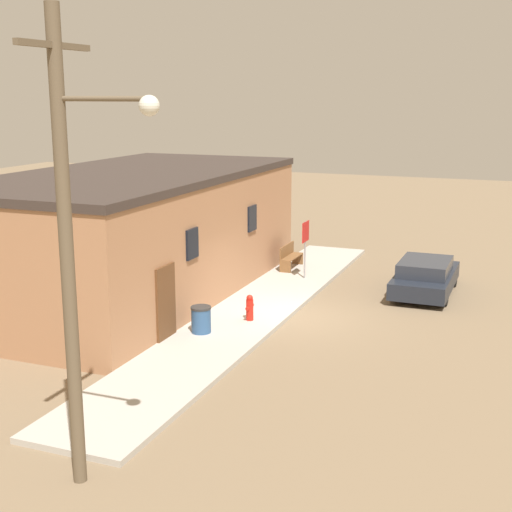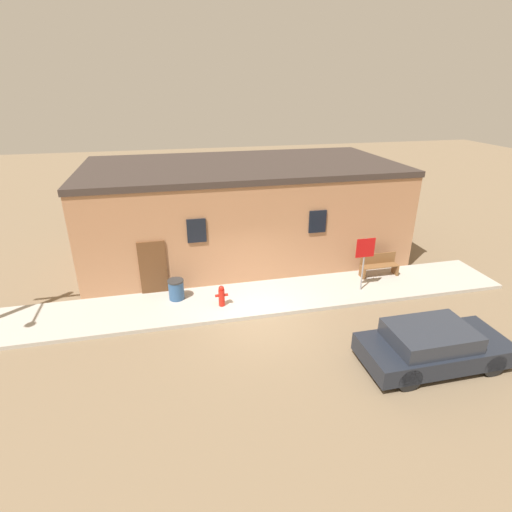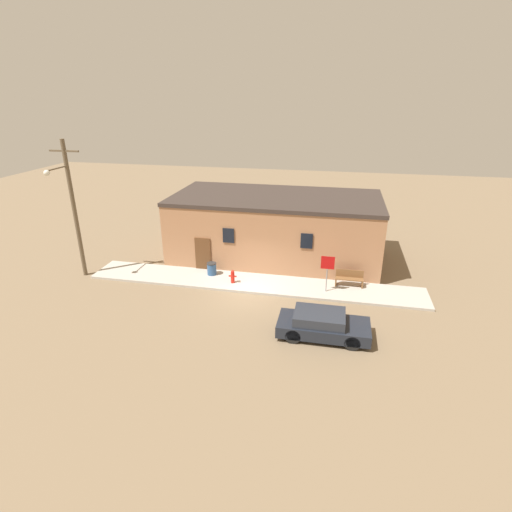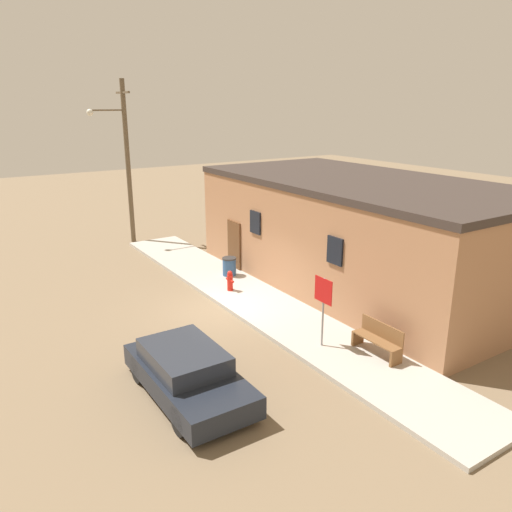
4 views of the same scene
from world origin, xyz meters
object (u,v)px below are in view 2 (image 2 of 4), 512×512
object	(u,v)px
bench	(379,265)
parked_car	(433,346)
fire_hydrant	(222,296)
trash_bin	(176,289)
stop_sign	(365,254)

from	to	relation	value
bench	parked_car	distance (m)	5.51
fire_hydrant	parked_car	distance (m)	6.95
fire_hydrant	trash_bin	xyz separation A→B (m)	(-1.55, 0.86, -0.01)
fire_hydrant	parked_car	world-z (taller)	parked_car
fire_hydrant	bench	xyz separation A→B (m)	(6.67, 1.01, 0.06)
fire_hydrant	stop_sign	world-z (taller)	stop_sign
fire_hydrant	parked_car	bearing A→B (deg)	-38.83
fire_hydrant	bench	bearing A→B (deg)	8.62
stop_sign	bench	distance (m)	1.93
stop_sign	bench	size ratio (longest dim) A/B	1.35
fire_hydrant	parked_car	size ratio (longest dim) A/B	0.19
fire_hydrant	bench	distance (m)	6.75
trash_bin	parked_car	bearing A→B (deg)	-36.86
trash_bin	parked_car	distance (m)	8.70
stop_sign	trash_bin	distance (m)	7.09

